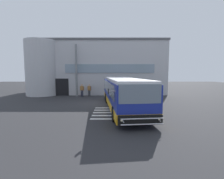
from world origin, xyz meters
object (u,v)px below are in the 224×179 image
entry_support_column (76,70)px  passenger_near_column (82,90)px  bus_main_foreground (122,94)px  safety_bollard_yellow (131,94)px  passenger_by_doorway (89,89)px

entry_support_column → passenger_near_column: 2.75m
bus_main_foreground → safety_bollard_yellow: bearing=75.9°
passenger_near_column → safety_bollard_yellow: size_ratio=1.86×
entry_support_column → safety_bollard_yellow: entry_support_column is taller
entry_support_column → passenger_near_column: entry_support_column is taller
passenger_by_doorway → bus_main_foreground: bearing=-62.1°
passenger_by_doorway → safety_bollard_yellow: 5.73m
bus_main_foreground → safety_bollard_yellow: bus_main_foreground is taller
entry_support_column → passenger_by_doorway: entry_support_column is taller
entry_support_column → passenger_near_column: (0.80, -0.42, -2.60)m
entry_support_column → safety_bollard_yellow: size_ratio=7.83×
bus_main_foreground → passenger_near_column: bus_main_foreground is taller
entry_support_column → passenger_by_doorway: 3.16m
bus_main_foreground → passenger_by_doorway: bearing=117.9°
entry_support_column → bus_main_foreground: bearing=-53.9°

